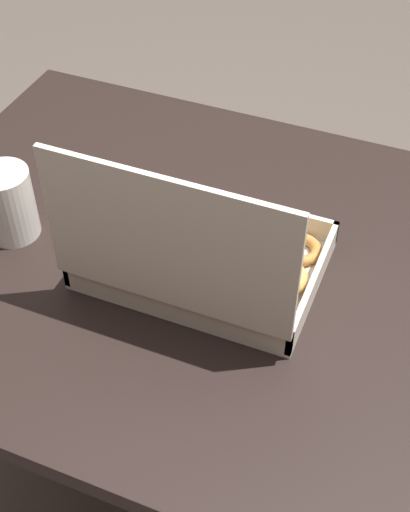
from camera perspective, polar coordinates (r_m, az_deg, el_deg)
ground_plane at (r=1.60m, az=-0.59°, el=-18.13°), size 8.00×8.00×0.00m
dining_table at (r=1.11m, az=-0.81°, el=-4.21°), size 0.93×0.74×0.70m
donut_box at (r=0.96m, az=-0.54°, el=-0.04°), size 0.32×0.23×0.24m
coffee_mug at (r=1.06m, az=-15.48°, el=4.14°), size 0.08×0.08×0.11m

